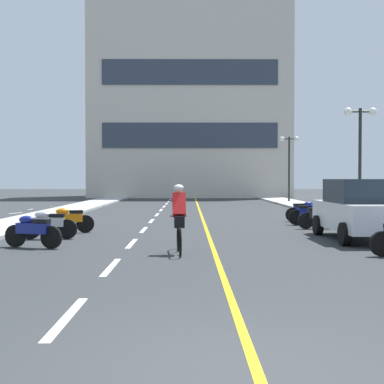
% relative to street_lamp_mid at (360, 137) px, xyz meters
% --- Properties ---
extents(ground_plane, '(140.00, 140.00, 0.00)m').
position_rel_street_lamp_mid_xyz_m(ground_plane, '(-7.21, 2.50, -3.70)').
color(ground_plane, '#2D3033').
extents(curb_left, '(2.40, 72.00, 0.12)m').
position_rel_street_lamp_mid_xyz_m(curb_left, '(-14.41, 5.50, -3.64)').
color(curb_left, '#A8A8A3').
rests_on(curb_left, ground).
extents(curb_right, '(2.40, 72.00, 0.12)m').
position_rel_street_lamp_mid_xyz_m(curb_right, '(-0.01, 5.50, -3.64)').
color(curb_right, '#A8A8A3').
rests_on(curb_right, ground).
extents(lane_dash_0, '(0.14, 2.20, 0.01)m').
position_rel_street_lamp_mid_xyz_m(lane_dash_0, '(-9.21, -16.50, -3.70)').
color(lane_dash_0, silver).
rests_on(lane_dash_0, ground).
extents(lane_dash_1, '(0.14, 2.20, 0.01)m').
position_rel_street_lamp_mid_xyz_m(lane_dash_1, '(-9.21, -12.50, -3.70)').
color(lane_dash_1, silver).
rests_on(lane_dash_1, ground).
extents(lane_dash_2, '(0.14, 2.20, 0.01)m').
position_rel_street_lamp_mid_xyz_m(lane_dash_2, '(-9.21, -8.50, -3.70)').
color(lane_dash_2, silver).
rests_on(lane_dash_2, ground).
extents(lane_dash_3, '(0.14, 2.20, 0.01)m').
position_rel_street_lamp_mid_xyz_m(lane_dash_3, '(-9.21, -4.50, -3.70)').
color(lane_dash_3, silver).
rests_on(lane_dash_3, ground).
extents(lane_dash_4, '(0.14, 2.20, 0.01)m').
position_rel_street_lamp_mid_xyz_m(lane_dash_4, '(-9.21, -0.50, -3.70)').
color(lane_dash_4, silver).
rests_on(lane_dash_4, ground).
extents(lane_dash_5, '(0.14, 2.20, 0.01)m').
position_rel_street_lamp_mid_xyz_m(lane_dash_5, '(-9.21, 3.50, -3.70)').
color(lane_dash_5, silver).
rests_on(lane_dash_5, ground).
extents(lane_dash_6, '(0.14, 2.20, 0.01)m').
position_rel_street_lamp_mid_xyz_m(lane_dash_6, '(-9.21, 7.50, -3.70)').
color(lane_dash_6, silver).
rests_on(lane_dash_6, ground).
extents(lane_dash_7, '(0.14, 2.20, 0.01)m').
position_rel_street_lamp_mid_xyz_m(lane_dash_7, '(-9.21, 11.50, -3.70)').
color(lane_dash_7, silver).
rests_on(lane_dash_7, ground).
extents(lane_dash_8, '(0.14, 2.20, 0.01)m').
position_rel_street_lamp_mid_xyz_m(lane_dash_8, '(-9.21, 15.50, -3.70)').
color(lane_dash_8, silver).
rests_on(lane_dash_8, ground).
extents(lane_dash_9, '(0.14, 2.20, 0.01)m').
position_rel_street_lamp_mid_xyz_m(lane_dash_9, '(-9.21, 19.50, -3.70)').
color(lane_dash_9, silver).
rests_on(lane_dash_9, ground).
extents(lane_dash_10, '(0.14, 2.20, 0.01)m').
position_rel_street_lamp_mid_xyz_m(lane_dash_10, '(-9.21, 23.50, -3.70)').
color(lane_dash_10, silver).
rests_on(lane_dash_10, ground).
extents(lane_dash_11, '(0.14, 2.20, 0.01)m').
position_rel_street_lamp_mid_xyz_m(lane_dash_11, '(-9.21, 27.50, -3.70)').
color(lane_dash_11, silver).
rests_on(lane_dash_11, ground).
extents(centre_line_yellow, '(0.12, 66.00, 0.01)m').
position_rel_street_lamp_mid_xyz_m(centre_line_yellow, '(-6.96, 5.50, -3.70)').
color(centre_line_yellow, gold).
rests_on(centre_line_yellow, ground).
extents(office_building, '(19.65, 8.86, 19.75)m').
position_rel_street_lamp_mid_xyz_m(office_building, '(-7.46, 30.87, 6.17)').
color(office_building, beige).
rests_on(office_building, ground).
extents(street_lamp_mid, '(1.46, 0.36, 4.86)m').
position_rel_street_lamp_mid_xyz_m(street_lamp_mid, '(0.00, 0.00, 0.00)').
color(street_lamp_mid, black).
rests_on(street_lamp_mid, curb_right).
extents(street_lamp_far, '(1.46, 0.36, 4.94)m').
position_rel_street_lamp_mid_xyz_m(street_lamp_far, '(0.07, 16.88, 0.05)').
color(street_lamp_far, black).
rests_on(street_lamp_far, curb_right).
extents(parked_car_near, '(1.98, 4.23, 1.82)m').
position_rel_street_lamp_mid_xyz_m(parked_car_near, '(-2.51, -7.64, -2.79)').
color(parked_car_near, black).
rests_on(parked_car_near, ground).
extents(motorcycle_3, '(1.65, 0.77, 0.92)m').
position_rel_street_lamp_mid_xyz_m(motorcycle_3, '(-11.72, -9.44, -3.23)').
color(motorcycle_3, black).
rests_on(motorcycle_3, ground).
extents(motorcycle_4, '(1.70, 0.60, 0.92)m').
position_rel_street_lamp_mid_xyz_m(motorcycle_4, '(-11.84, -7.42, -3.23)').
color(motorcycle_4, black).
rests_on(motorcycle_4, ground).
extents(motorcycle_5, '(1.65, 0.77, 0.92)m').
position_rel_street_lamp_mid_xyz_m(motorcycle_5, '(-11.64, -5.68, -3.23)').
color(motorcycle_5, black).
rests_on(motorcycle_5, ground).
extents(motorcycle_6, '(1.69, 0.60, 0.92)m').
position_rel_street_lamp_mid_xyz_m(motorcycle_6, '(-2.77, -4.12, -3.23)').
color(motorcycle_6, black).
rests_on(motorcycle_6, ground).
extents(motorcycle_7, '(1.70, 0.60, 0.92)m').
position_rel_street_lamp_mid_xyz_m(motorcycle_7, '(-2.79, -2.55, -3.23)').
color(motorcycle_7, black).
rests_on(motorcycle_7, ground).
extents(motorcycle_8, '(1.68, 0.66, 0.92)m').
position_rel_street_lamp_mid_xyz_m(motorcycle_8, '(-2.61, -0.77, -3.23)').
color(motorcycle_8, black).
rests_on(motorcycle_8, ground).
extents(cyclist_rider, '(0.42, 1.77, 1.71)m').
position_rel_street_lamp_mid_xyz_m(cyclist_rider, '(-7.83, -10.53, -2.81)').
color(cyclist_rider, black).
rests_on(cyclist_rider, ground).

